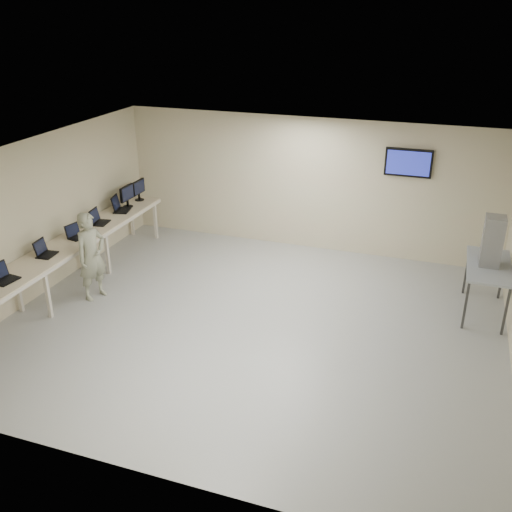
% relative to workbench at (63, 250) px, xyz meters
% --- Properties ---
extents(room, '(8.01, 7.01, 2.81)m').
position_rel_workbench_xyz_m(room, '(3.62, 0.06, 0.58)').
color(room, '#9F9F9F').
rests_on(room, ground).
extents(workbench, '(0.76, 6.00, 0.90)m').
position_rel_workbench_xyz_m(workbench, '(0.00, 0.00, 0.00)').
color(workbench, '#C6B98B').
rests_on(workbench, ground).
extents(laptop_1, '(0.34, 0.39, 0.29)m').
position_rel_workbench_xyz_m(laptop_1, '(-0.03, -1.46, 0.15)').
color(laptop_1, black).
rests_on(laptop_1, workbench).
extents(laptop_2, '(0.32, 0.37, 0.27)m').
position_rel_workbench_xyz_m(laptop_2, '(-0.06, -0.42, 0.14)').
color(laptop_2, black).
rests_on(laptop_2, workbench).
extents(laptop_3, '(0.34, 0.37, 0.26)m').
position_rel_workbench_xyz_m(laptop_3, '(-0.02, 0.44, 0.14)').
color(laptop_3, black).
rests_on(laptop_3, workbench).
extents(laptop_4, '(0.35, 0.40, 0.28)m').
position_rel_workbench_xyz_m(laptop_4, '(-0.06, 1.22, 0.15)').
color(laptop_4, black).
rests_on(laptop_4, workbench).
extents(laptop_5, '(0.42, 0.46, 0.31)m').
position_rel_workbench_xyz_m(laptop_5, '(-0.05, 2.00, 0.15)').
color(laptop_5, black).
rests_on(laptop_5, workbench).
extents(monitor_near, '(0.21, 0.47, 0.47)m').
position_rel_workbench_xyz_m(monitor_near, '(-0.01, 2.27, 0.35)').
color(monitor_near, black).
rests_on(monitor_near, workbench).
extents(monitor_far, '(0.20, 0.45, 0.45)m').
position_rel_workbench_xyz_m(monitor_far, '(-0.01, 2.75, 0.34)').
color(monitor_far, black).
rests_on(monitor_far, workbench).
extents(soldier, '(0.54, 0.67, 1.61)m').
position_rel_workbench_xyz_m(soldier, '(0.60, -0.02, -0.02)').
color(soldier, '#6D7255').
rests_on(soldier, ground).
extents(side_table, '(0.70, 1.51, 0.90)m').
position_rel_workbench_xyz_m(side_table, '(7.19, 1.65, 0.01)').
color(side_table, '#92989E').
rests_on(side_table, ground).
extents(storage_bins, '(0.32, 0.35, 0.84)m').
position_rel_workbench_xyz_m(storage_bins, '(7.17, 1.65, 0.50)').
color(storage_bins, '#9A9A9B').
rests_on(storage_bins, side_table).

